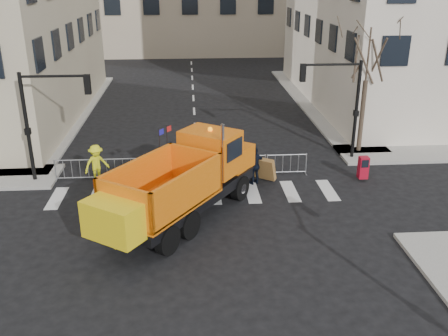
{
  "coord_description": "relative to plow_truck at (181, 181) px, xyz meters",
  "views": [
    {
      "loc": [
        -0.34,
        -15.61,
        9.78
      ],
      "look_at": [
        0.95,
        2.5,
        2.48
      ],
      "focal_mm": 40.0,
      "sensor_mm": 36.0,
      "label": 1
    }
  ],
  "objects": [
    {
      "name": "ground",
      "position": [
        0.74,
        -3.02,
        -1.76
      ],
      "size": [
        120.0,
        120.0,
        0.0
      ],
      "primitive_type": "plane",
      "color": "black",
      "rests_on": "ground"
    },
    {
      "name": "newspaper_box",
      "position": [
        8.83,
        3.48,
        -1.06
      ],
      "size": [
        0.46,
        0.42,
        1.1
      ],
      "primitive_type": "cube",
      "rotation": [
        0.0,
        0.0,
        0.03
      ],
      "color": "#A50C21",
      "rests_on": "sidewalk_back"
    },
    {
      "name": "worker",
      "position": [
        -4.08,
        3.85,
        -0.66
      ],
      "size": [
        1.41,
        1.27,
        1.9
      ],
      "primitive_type": "imported",
      "rotation": [
        0.0,
        0.0,
        0.58
      ],
      "color": "yellow",
      "rests_on": "sidewalk_back"
    },
    {
      "name": "cop_a",
      "position": [
        2.57,
        3.98,
        -0.84
      ],
      "size": [
        0.79,
        0.78,
        1.84
      ],
      "primitive_type": "imported",
      "rotation": [
        0.0,
        0.0,
        3.89
      ],
      "color": "black",
      "rests_on": "ground"
    },
    {
      "name": "cop_b",
      "position": [
        2.41,
        3.14,
        -0.94
      ],
      "size": [
        0.89,
        0.74,
        1.64
      ],
      "primitive_type": "imported",
      "rotation": [
        0.0,
        0.0,
        3.31
      ],
      "color": "black",
      "rests_on": "ground"
    },
    {
      "name": "crowd_barriers",
      "position": [
        -0.01,
        4.58,
        -1.21
      ],
      "size": [
        12.6,
        0.6,
        1.1
      ],
      "primitive_type": null,
      "color": "#9EA0A5",
      "rests_on": "ground"
    },
    {
      "name": "cop_c",
      "position": [
        3.48,
        3.5,
        -0.81
      ],
      "size": [
        1.19,
        0.96,
        1.9
      ],
      "primitive_type": "imported",
      "rotation": [
        0.0,
        0.0,
        3.67
      ],
      "color": "black",
      "rests_on": "ground"
    },
    {
      "name": "street_tree",
      "position": [
        9.94,
        7.48,
        1.99
      ],
      "size": [
        3.0,
        3.0,
        7.5
      ],
      "primitive_type": null,
      "color": "#382B21",
      "rests_on": "ground"
    },
    {
      "name": "sidewalk_back",
      "position": [
        0.74,
        5.48,
        -1.68
      ],
      "size": [
        64.0,
        5.0,
        0.15
      ],
      "primitive_type": "cube",
      "color": "gray",
      "rests_on": "ground"
    },
    {
      "name": "plow_truck",
      "position": [
        0.0,
        0.0,
        0.0
      ],
      "size": [
        8.05,
        9.9,
        3.95
      ],
      "rotation": [
        0.0,
        0.0,
        0.96
      ],
      "color": "black",
      "rests_on": "ground"
    },
    {
      "name": "traffic_light_left",
      "position": [
        -7.26,
        4.48,
        0.94
      ],
      "size": [
        0.18,
        0.18,
        5.4
      ],
      "primitive_type": "cylinder",
      "color": "black",
      "rests_on": "ground"
    },
    {
      "name": "traffic_light_right",
      "position": [
        9.24,
        6.48,
        0.94
      ],
      "size": [
        0.18,
        0.18,
        5.4
      ],
      "primitive_type": "cylinder",
      "color": "black",
      "rests_on": "ground"
    }
  ]
}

